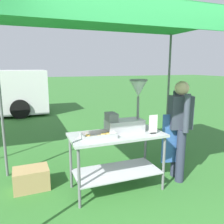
{
  "coord_description": "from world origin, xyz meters",
  "views": [
    {
      "loc": [
        -1.32,
        -1.7,
        1.82
      ],
      "look_at": [
        -0.11,
        1.43,
        1.15
      ],
      "focal_mm": 36.45,
      "sensor_mm": 36.0,
      "label": 1
    }
  ],
  "objects": [
    {
      "name": "supply_crate",
      "position": [
        -1.32,
        1.7,
        0.16
      ],
      "size": [
        0.52,
        0.38,
        0.32
      ],
      "color": "tan",
      "rests_on": "ground"
    },
    {
      "name": "stall_canopy",
      "position": [
        -0.11,
        1.33,
        2.41
      ],
      "size": [
        3.36,
        1.99,
        2.51
      ],
      "color": "slate",
      "rests_on": "ground"
    },
    {
      "name": "vendor",
      "position": [
        0.94,
        1.18,
        0.9
      ],
      "size": [
        0.47,
        0.54,
        1.61
      ],
      "color": "#2D3347",
      "rests_on": "ground"
    },
    {
      "name": "donut_cart",
      "position": [
        -0.11,
        1.23,
        0.64
      ],
      "size": [
        1.37,
        0.66,
        0.86
      ],
      "color": "#B7B7BC",
      "rests_on": "ground"
    },
    {
      "name": "ground_plane",
      "position": [
        0.0,
        6.0,
        0.0
      ],
      "size": [
        70.0,
        70.0,
        0.0
      ],
      "primitive_type": "plane",
      "color": "#33702D"
    },
    {
      "name": "menu_sign",
      "position": [
        0.39,
        1.06,
        0.99
      ],
      "size": [
        0.13,
        0.05,
        0.28
      ],
      "color": "black",
      "rests_on": "donut_cart"
    },
    {
      "name": "donut_fryer",
      "position": [
        0.1,
        1.31,
        1.16
      ],
      "size": [
        0.63,
        0.28,
        0.78
      ],
      "color": "#B7B7BC",
      "rests_on": "donut_cart"
    },
    {
      "name": "donut_tray",
      "position": [
        -0.42,
        1.16,
        0.89
      ],
      "size": [
        0.47,
        0.27,
        0.07
      ],
      "color": "#B7B7BC",
      "rests_on": "donut_cart"
    }
  ]
}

